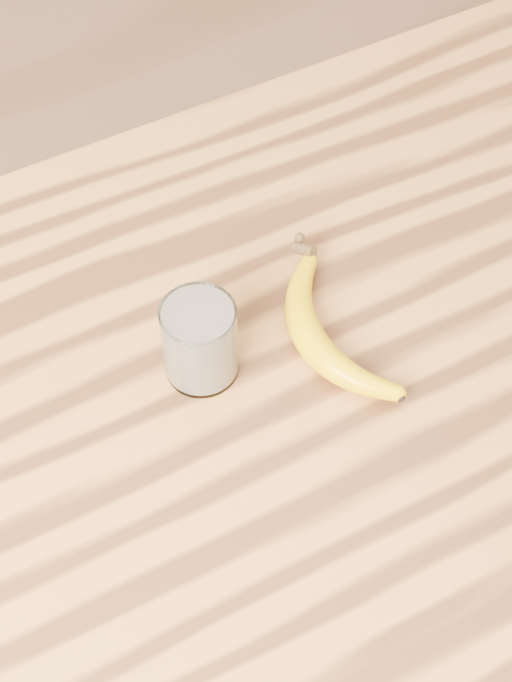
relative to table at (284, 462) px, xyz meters
name	(u,v)px	position (x,y,z in m)	size (l,w,h in m)	color
table	(284,462)	(0.00, 0.00, 0.00)	(1.20, 0.80, 0.90)	#B17131
smoothie_glass	(200,340)	(-0.06, 0.07, 0.17)	(0.07, 0.07, 0.09)	white
banana	(310,341)	(0.05, 0.04, 0.15)	(0.10, 0.26, 0.03)	#E7B400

